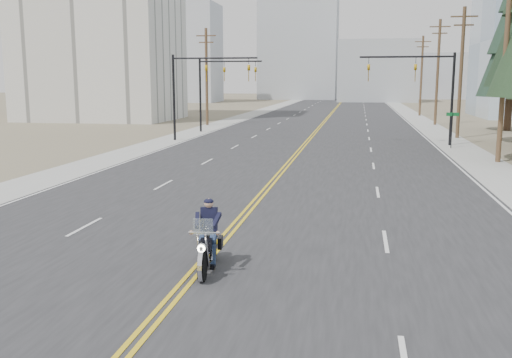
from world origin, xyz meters
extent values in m
plane|color=#776D56|center=(0.00, 0.00, 0.00)|extent=(400.00, 400.00, 0.00)
cube|color=#303033|center=(0.00, 70.00, 0.01)|extent=(20.00, 200.00, 0.01)
cube|color=#A5A5A0|center=(-11.50, 70.00, 0.01)|extent=(3.00, 200.00, 0.01)
cube|color=#A5A5A0|center=(11.50, 70.00, 0.01)|extent=(3.00, 200.00, 0.01)
cylinder|color=black|center=(-11.00, 32.00, 3.50)|extent=(0.20, 0.20, 7.00)
cylinder|color=black|center=(-7.50, 32.00, 6.70)|extent=(7.00, 0.14, 0.14)
imported|color=#BF8C0C|center=(-8.20, 32.00, 6.05)|extent=(0.21, 0.26, 1.30)
imported|color=#BF8C0C|center=(-4.70, 32.00, 6.05)|extent=(0.21, 0.26, 1.30)
cylinder|color=black|center=(11.00, 32.00, 3.50)|extent=(0.20, 0.20, 7.00)
cylinder|color=black|center=(7.50, 32.00, 6.70)|extent=(7.00, 0.14, 0.14)
imported|color=#BF8C0C|center=(8.20, 32.00, 6.05)|extent=(0.21, 0.26, 1.30)
imported|color=#BF8C0C|center=(4.70, 32.00, 6.05)|extent=(0.21, 0.26, 1.30)
cylinder|color=black|center=(-11.00, 40.00, 3.50)|extent=(0.20, 0.20, 7.00)
cylinder|color=black|center=(-8.00, 40.00, 6.70)|extent=(6.00, 0.14, 0.14)
imported|color=#BF8C0C|center=(-8.60, 40.00, 6.05)|extent=(0.21, 0.26, 1.30)
imported|color=#BF8C0C|center=(-5.60, 40.00, 6.05)|extent=(0.21, 0.26, 1.30)
cylinder|color=black|center=(10.80, 30.00, 1.30)|extent=(0.06, 0.06, 2.60)
cube|color=#0C5926|center=(10.80, 30.00, 2.50)|extent=(0.90, 0.03, 0.25)
cylinder|color=brown|center=(12.50, 23.00, 5.75)|extent=(0.30, 0.30, 11.50)
cylinder|color=brown|center=(12.50, 38.00, 5.50)|extent=(0.30, 0.30, 11.00)
cube|color=brown|center=(12.50, 38.00, 10.20)|extent=(2.20, 0.12, 0.12)
cube|color=brown|center=(12.50, 38.00, 9.50)|extent=(1.60, 0.12, 0.12)
cylinder|color=brown|center=(12.50, 53.00, 5.75)|extent=(0.30, 0.30, 11.50)
cube|color=brown|center=(12.50, 53.00, 10.70)|extent=(2.20, 0.12, 0.12)
cube|color=brown|center=(12.50, 53.00, 10.00)|extent=(1.60, 0.12, 0.12)
cylinder|color=brown|center=(12.50, 70.00, 5.50)|extent=(0.30, 0.30, 11.00)
cube|color=brown|center=(12.50, 70.00, 10.20)|extent=(2.20, 0.12, 0.12)
cube|color=brown|center=(12.50, 70.00, 9.50)|extent=(1.60, 0.12, 0.12)
cylinder|color=brown|center=(-12.50, 48.00, 5.25)|extent=(0.30, 0.30, 10.50)
cube|color=brown|center=(-12.50, 48.00, 9.70)|extent=(2.20, 0.12, 0.12)
cube|color=brown|center=(-12.50, 48.00, 9.00)|extent=(1.60, 0.12, 0.12)
cube|color=#B7BCC6|center=(-35.00, 115.00, 11.00)|extent=(14.00, 12.00, 22.00)
cube|color=#ADB2B7|center=(8.00, 125.00, 7.00)|extent=(18.00, 14.00, 14.00)
cube|color=#ADB2B7|center=(-12.00, 140.00, 13.00)|extent=(20.00, 15.00, 26.00)
cube|color=#B7BCC6|center=(25.00, 150.00, 6.00)|extent=(14.00, 14.00, 12.00)
cube|color=#ADB2B7|center=(-50.00, 130.00, 8.00)|extent=(12.00, 12.00, 16.00)
cylinder|color=#382619|center=(18.63, 46.70, 1.68)|extent=(0.79, 0.79, 3.37)
camera|label=1|loc=(4.07, -13.48, 4.94)|focal=40.00mm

